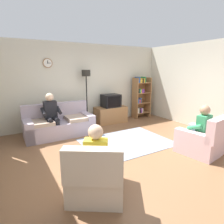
% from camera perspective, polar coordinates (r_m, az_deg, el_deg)
% --- Properties ---
extents(ground_plane, '(12.00, 12.00, 0.00)m').
position_cam_1_polar(ground_plane, '(4.73, 6.02, -10.80)').
color(ground_plane, brown).
extents(back_wall_assembly, '(6.20, 0.17, 2.70)m').
position_cam_1_polar(back_wall_assembly, '(6.67, -7.48, 8.15)').
color(back_wall_assembly, beige).
rests_on(back_wall_assembly, ground_plane).
extents(right_wall, '(0.12, 5.80, 2.70)m').
position_cam_1_polar(right_wall, '(6.49, 27.29, 6.68)').
color(right_wall, beige).
rests_on(right_wall, ground_plane).
extents(couch, '(1.91, 0.89, 0.90)m').
position_cam_1_polar(couch, '(5.72, -15.55, -3.64)').
color(couch, '#A899A8').
rests_on(couch, ground_plane).
extents(tv_stand, '(1.10, 0.56, 0.57)m').
position_cam_1_polar(tv_stand, '(6.79, -0.42, -0.77)').
color(tv_stand, olive).
rests_on(tv_stand, ground_plane).
extents(tv, '(0.60, 0.49, 0.44)m').
position_cam_1_polar(tv, '(6.67, -0.33, 3.41)').
color(tv, black).
rests_on(tv, tv_stand).
extents(bookshelf, '(0.68, 0.36, 1.59)m').
position_cam_1_polar(bookshelf, '(7.51, 8.46, 4.64)').
color(bookshelf, olive).
rests_on(bookshelf, ground_plane).
extents(floor_lamp, '(0.28, 0.28, 1.85)m').
position_cam_1_polar(floor_lamp, '(6.32, -7.70, 8.78)').
color(floor_lamp, black).
rests_on(floor_lamp, ground_plane).
extents(armchair_near_window, '(1.15, 1.17, 0.90)m').
position_cam_1_polar(armchair_near_window, '(3.06, -4.67, -18.88)').
color(armchair_near_window, '#BCAD99').
rests_on(armchair_near_window, ground_plane).
extents(armchair_near_bookshelf, '(0.92, 0.99, 0.90)m').
position_cam_1_polar(armchair_near_bookshelf, '(4.80, 25.26, -7.92)').
color(armchair_near_bookshelf, beige).
rests_on(armchair_near_bookshelf, ground_plane).
extents(area_rug, '(2.20, 1.70, 0.01)m').
position_cam_1_polar(area_rug, '(5.09, 4.45, -8.94)').
color(area_rug, slate).
rests_on(area_rug, ground_plane).
extents(person_on_couch, '(0.51, 0.54, 1.24)m').
position_cam_1_polar(person_on_couch, '(5.47, -17.69, -0.34)').
color(person_on_couch, black).
rests_on(person_on_couch, ground_plane).
extents(person_in_left_armchair, '(0.61, 0.64, 1.12)m').
position_cam_1_polar(person_in_left_armchair, '(2.98, -4.56, -12.83)').
color(person_in_left_armchair, yellow).
rests_on(person_in_left_armchair, ground_plane).
extents(person_in_right_armchair, '(0.55, 0.58, 1.12)m').
position_cam_1_polar(person_in_right_armchair, '(4.74, 24.66, -4.10)').
color(person_in_right_armchair, '#338C59').
rests_on(person_in_right_armchair, ground_plane).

